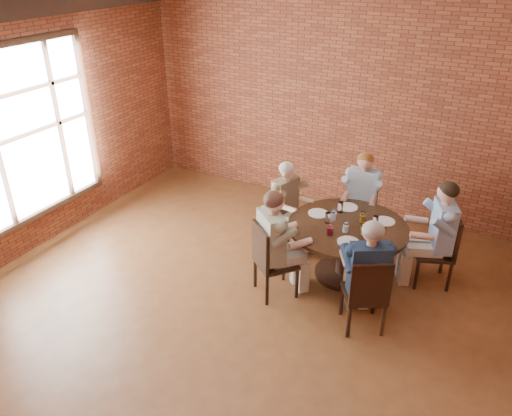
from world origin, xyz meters
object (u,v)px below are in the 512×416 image
at_px(chair_a, 442,247).
at_px(chair_e, 367,293).
at_px(diner_c, 288,206).
at_px(chair_d, 269,258).
at_px(dining_table, 346,241).
at_px(diner_d, 276,244).
at_px(diner_a, 436,234).
at_px(diner_b, 361,198).
at_px(chair_c, 283,214).
at_px(diner_e, 366,275).
at_px(chair_b, 361,206).
at_px(smartphone, 368,246).

xyz_separation_m(chair_a, chair_e, (-0.56, -1.33, -0.01)).
relative_size(diner_c, chair_d, 1.32).
distance_m(dining_table, chair_e, 1.05).
bearing_deg(diner_d, chair_a, -105.26).
relative_size(diner_a, diner_b, 1.04).
bearing_deg(chair_c, diner_e, -109.44).
distance_m(diner_a, chair_e, 1.39).
xyz_separation_m(diner_a, diner_c, (-1.96, -0.07, -0.06)).
distance_m(dining_table, diner_a, 1.09).
height_order(chair_c, diner_e, diner_e).
bearing_deg(chair_b, diner_c, -145.44).
distance_m(diner_a, chair_c, 2.04).
bearing_deg(chair_a, diner_e, -46.74).
height_order(diner_e, smartphone, diner_e).
xyz_separation_m(chair_c, chair_d, (0.34, -1.14, 0.03)).
height_order(diner_c, chair_d, diner_c).
bearing_deg(diner_c, diner_b, -33.68).
bearing_deg(chair_b, smartphone, -78.25).
distance_m(diner_a, smartphone, 1.00).
bearing_deg(diner_a, dining_table, -90.00).
xyz_separation_m(dining_table, diner_b, (-0.12, 0.97, 0.14)).
distance_m(chair_a, chair_c, 2.12).
height_order(diner_c, smartphone, diner_c).
relative_size(chair_b, diner_c, 0.73).
xyz_separation_m(diner_a, diner_b, (-1.13, 0.59, -0.03)).
xyz_separation_m(diner_a, diner_d, (-1.64, -1.11, -0.00)).
distance_m(dining_table, chair_c, 1.09).
bearing_deg(diner_d, chair_d, 90.00).
bearing_deg(chair_c, smartphone, -99.02).
distance_m(chair_d, smartphone, 1.16).
height_order(chair_a, diner_b, diner_b).
distance_m(chair_a, diner_b, 1.34).
relative_size(dining_table, chair_c, 1.65).
relative_size(chair_c, chair_d, 0.94).
distance_m(chair_d, chair_e, 1.23).
relative_size(chair_e, diner_e, 0.70).
bearing_deg(diner_c, dining_table, -90.00).
bearing_deg(chair_d, diner_a, -104.03).
height_order(chair_e, diner_e, diner_e).
bearing_deg(diner_d, diner_e, -144.14).
height_order(diner_b, diner_d, diner_d).
bearing_deg(chair_e, diner_d, -39.00).
distance_m(diner_c, chair_e, 1.93).
bearing_deg(diner_d, chair_e, -147.66).
xyz_separation_m(diner_d, smartphone, (1.00, 0.35, 0.06)).
bearing_deg(diner_b, chair_e, -78.09).
bearing_deg(chair_b, dining_table, -90.00).
bearing_deg(diner_e, diner_c, -68.74).
bearing_deg(chair_d, smartphone, -117.13).
bearing_deg(diner_e, chair_e, 90.00).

